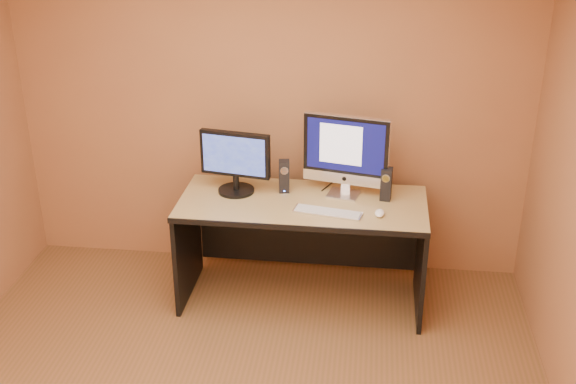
% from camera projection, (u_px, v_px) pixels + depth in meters
% --- Properties ---
extents(walls, '(4.00, 4.00, 2.60)m').
position_uv_depth(walls, '(217.00, 233.00, 3.77)').
color(walls, '#9B653E').
rests_on(walls, ground).
extents(desk, '(1.80, 0.80, 0.83)m').
position_uv_depth(desk, '(302.00, 252.00, 5.39)').
color(desk, tan).
rests_on(desk, ground).
extents(imac, '(0.67, 0.37, 0.62)m').
position_uv_depth(imac, '(345.00, 156.00, 5.19)').
color(imac, silver).
rests_on(imac, desk).
extents(second_monitor, '(0.58, 0.36, 0.47)m').
position_uv_depth(second_monitor, '(235.00, 163.00, 5.27)').
color(second_monitor, black).
rests_on(second_monitor, desk).
extents(speaker_left, '(0.09, 0.09, 0.25)m').
position_uv_depth(speaker_left, '(284.00, 176.00, 5.33)').
color(speaker_left, black).
rests_on(speaker_left, desk).
extents(speaker_right, '(0.09, 0.09, 0.25)m').
position_uv_depth(speaker_right, '(386.00, 184.00, 5.20)').
color(speaker_right, black).
rests_on(speaker_right, desk).
extents(keyboard, '(0.50, 0.22, 0.02)m').
position_uv_depth(keyboard, '(328.00, 212.00, 5.04)').
color(keyboard, silver).
rests_on(keyboard, desk).
extents(mouse, '(0.07, 0.12, 0.04)m').
position_uv_depth(mouse, '(380.00, 213.00, 5.00)').
color(mouse, white).
rests_on(mouse, desk).
extents(cable_a, '(0.10, 0.23, 0.01)m').
position_uv_depth(cable_a, '(345.00, 187.00, 5.44)').
color(cable_a, black).
rests_on(cable_a, desk).
extents(cable_b, '(0.09, 0.19, 0.01)m').
position_uv_depth(cable_b, '(328.00, 186.00, 5.46)').
color(cable_b, black).
rests_on(cable_b, desk).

